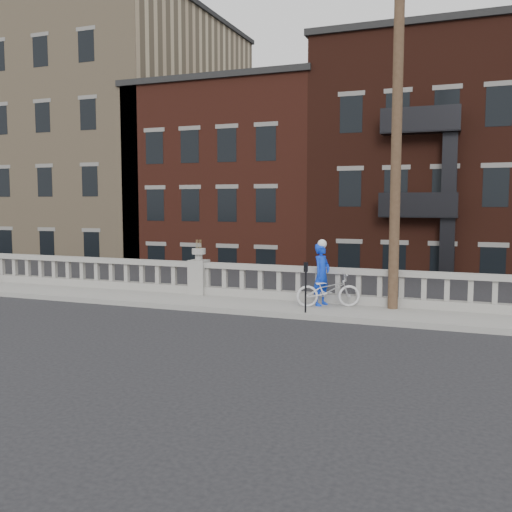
# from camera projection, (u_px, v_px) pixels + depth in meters

# --- Properties ---
(ground) EXTENTS (120.00, 120.00, 0.00)m
(ground) POSITION_uv_depth(u_px,v_px,m) (130.00, 322.00, 14.78)
(ground) COLOR black
(ground) RESTS_ON ground
(sidewalk) EXTENTS (32.00, 2.20, 0.15)m
(sidewalk) POSITION_uv_depth(u_px,v_px,m) (185.00, 301.00, 17.56)
(sidewalk) COLOR gray
(sidewalk) RESTS_ON ground
(balustrade) EXTENTS (28.00, 0.34, 1.03)m
(balustrade) POSITION_uv_depth(u_px,v_px,m) (199.00, 279.00, 18.39)
(balustrade) COLOR gray
(balustrade) RESTS_ON sidewalk
(planter_pedestal) EXTENTS (0.55, 0.55, 1.76)m
(planter_pedestal) POSITION_uv_depth(u_px,v_px,m) (199.00, 273.00, 18.37)
(planter_pedestal) COLOR gray
(planter_pedestal) RESTS_ON sidewalk
(lower_level) EXTENTS (80.00, 44.00, 20.80)m
(lower_level) POSITION_uv_depth(u_px,v_px,m) (344.00, 210.00, 35.74)
(lower_level) COLOR #605E59
(lower_level) RESTS_ON ground
(utility_pole) EXTENTS (1.60, 0.28, 10.00)m
(utility_pole) POSITION_uv_depth(u_px,v_px,m) (397.00, 123.00, 15.41)
(utility_pole) COLOR #422D1E
(utility_pole) RESTS_ON sidewalk
(parking_meter_d) EXTENTS (0.10, 0.09, 1.36)m
(parking_meter_d) POSITION_uv_depth(u_px,v_px,m) (306.00, 281.00, 15.22)
(parking_meter_d) COLOR black
(parking_meter_d) RESTS_ON sidewalk
(bicycle) EXTENTS (1.90, 1.31, 0.95)m
(bicycle) POSITION_uv_depth(u_px,v_px,m) (328.00, 290.00, 16.12)
(bicycle) COLOR silver
(bicycle) RESTS_ON sidewalk
(cyclist) EXTENTS (0.59, 0.74, 1.79)m
(cyclist) POSITION_uv_depth(u_px,v_px,m) (322.00, 274.00, 16.31)
(cyclist) COLOR #0D35CE
(cyclist) RESTS_ON sidewalk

